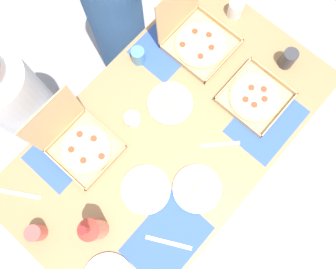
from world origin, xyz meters
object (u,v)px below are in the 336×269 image
Objects in this scene: cup_clear_right at (288,59)px; cup_dark at (235,9)px; soda_bottle at (93,229)px; diner_left_seat at (27,108)px; plate_near_left at (146,190)px; plate_near_right at (198,189)px; cup_red at (138,56)px; condiment_bowl at (132,119)px; pizza_box_corner_left at (255,98)px; plate_far_right at (170,103)px; pizza_box_edge_far at (196,36)px; pizza_box_corner_right at (79,143)px; cup_clear_left at (36,233)px; diner_right_seat at (117,20)px.

cup_dark is at bearing 82.46° from cup_clear_right.
soda_bottle is 0.88m from diner_left_seat.
plate_near_left is 0.24m from plate_near_right.
cup_red is 1.18× the size of condiment_bowl.
pizza_box_corner_left is at bearing 8.22° from plate_near_right.
diner_left_seat reaches higher than plate_far_right.
cup_clear_right is 0.09× the size of diner_left_seat.
plate_near_right is at bearing -26.90° from soda_bottle.
cup_dark is at bearing -0.18° from condiment_bowl.
pizza_box_edge_far is 0.30× the size of diner_left_seat.
pizza_box_corner_right is at bearing 176.14° from pizza_box_edge_far.
diner_right_seat is (1.08, 0.60, -0.27)m from cup_clear_left.
cup_red is (0.46, 0.46, 0.04)m from plate_near_left.
cup_clear_right is 1.41m from diner_left_seat.
pizza_box_corner_right is 1.37× the size of plate_near_left.
cup_dark is (0.98, 0.27, 0.04)m from plate_near_left.
condiment_bowl is at bearing 179.82° from cup_dark.
plate_far_right is at bearing -159.85° from pizza_box_edge_far.
pizza_box_edge_far is at bearing -31.47° from diner_left_seat.
diner_left_seat reaches higher than pizza_box_corner_right.
cup_clear_left reaches higher than pizza_box_corner_left.
condiment_bowl is 0.68m from diner_left_seat.
plate_near_left is 0.20× the size of diner_left_seat.
pizza_box_corner_left is at bearing -68.30° from cup_red.
soda_bottle is (-0.65, -0.15, 0.12)m from plate_far_right.
pizza_box_corner_left is at bearing -37.94° from condiment_bowl.
diner_right_seat reaches higher than diner_left_seat.
cup_clear_right reaches higher than pizza_box_corner_left.
cup_clear_right is (0.25, 0.00, 0.04)m from pizza_box_corner_left.
pizza_box_corner_left reaches higher than plate_far_right.
cup_clear_right is at bearing -28.38° from plate_far_right.
plate_near_right is 1.13m from diner_right_seat.
cup_clear_left reaches higher than plate_far_right.
diner_left_seat is 0.99× the size of diner_right_seat.
cup_red is (0.91, 0.24, -0.00)m from cup_clear_left.
soda_bottle is at bearing -164.37° from pizza_box_edge_far.
diner_left_seat is at bearing 127.84° from plate_far_right.
cup_red is (-0.27, 0.15, -0.01)m from pizza_box_edge_far.
pizza_box_edge_far is 1.54× the size of plate_far_right.
plate_near_left is 0.86m from diner_left_seat.
pizza_box_corner_left is 1.29× the size of plate_near_right.
cup_clear_left is at bearing 177.78° from plate_far_right.
plate_near_right is (0.21, -0.54, -0.04)m from pizza_box_corner_right.
diner_right_seat reaches higher than pizza_box_corner_left.
cup_dark reaches higher than plate_near_right.
cup_red is (0.30, 0.64, 0.04)m from plate_near_right.
pizza_box_corner_left reaches higher than plate_near_left.
pizza_box_corner_right is at bearing 158.97° from condiment_bowl.
pizza_box_edge_far is 3.72× the size of cup_red.
pizza_box_corner_left is 3.14× the size of cup_dark.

